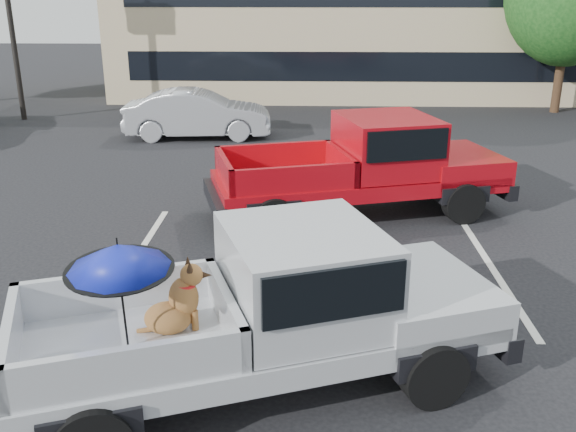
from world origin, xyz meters
The scene contains 7 objects.
ground centered at (0.00, 0.00, 0.00)m, with size 90.00×90.00×0.00m, color black.
stripe_left centered at (-3.00, 2.00, 0.00)m, with size 0.12×5.00×0.01m, color silver.
stripe_right centered at (3.00, 2.00, 0.00)m, with size 0.12×5.00×0.01m, color silver.
motel_building centered at (2.00, 20.99, 3.21)m, with size 20.40×8.40×6.30m.
silver_pickup centered at (-0.32, -1.43, 1.05)m, with size 6.02×3.75×2.06m.
red_pickup centered at (1.33, 4.61, 1.08)m, with size 6.33×3.60×1.98m.
silver_sedan centered at (-3.44, 11.39, 0.72)m, with size 1.53×4.40×1.45m, color #A7A9AE.
Camera 1 is at (-0.06, -7.89, 4.40)m, focal length 40.00 mm.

